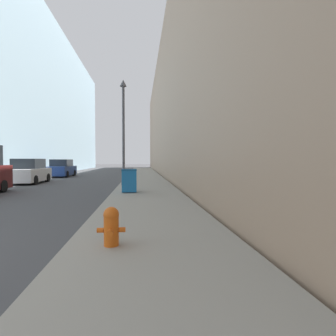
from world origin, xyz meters
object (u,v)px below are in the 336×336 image
object	(u,v)px
parked_sedan_far	(62,169)
trash_bin	(129,180)
lamppost	(123,125)
parked_sedan_near	(29,172)
fire_hydrant	(111,225)

from	to	relation	value
parked_sedan_far	trash_bin	bearing A→B (deg)	-63.29
lamppost	parked_sedan_near	bearing A→B (deg)	153.98
trash_bin	parked_sedan_near	size ratio (longest dim) A/B	0.28
fire_hydrant	parked_sedan_far	world-z (taller)	parked_sedan_far
fire_hydrant	trash_bin	bearing A→B (deg)	90.15
lamppost	parked_sedan_far	bearing A→B (deg)	122.17
lamppost	parked_sedan_near	xyz separation A→B (m)	(-6.98, 3.41, -3.02)
trash_bin	lamppost	size ratio (longest dim) A/B	0.17
lamppost	fire_hydrant	bearing A→B (deg)	-87.37
trash_bin	parked_sedan_far	size ratio (longest dim) A/B	0.24
lamppost	parked_sedan_far	xyz separation A→B (m)	(-6.90, 10.97, -3.03)
fire_hydrant	parked_sedan_near	xyz separation A→B (m)	(-7.52, 15.00, 0.30)
lamppost	parked_sedan_near	world-z (taller)	lamppost
fire_hydrant	parked_sedan_near	size ratio (longest dim) A/B	0.18
trash_bin	parked_sedan_near	distance (m)	10.37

